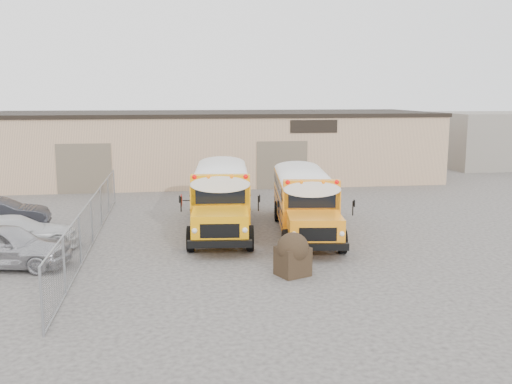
{
  "coord_description": "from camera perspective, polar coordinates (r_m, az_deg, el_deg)",
  "views": [
    {
      "loc": [
        -2.75,
        -19.8,
        5.88
      ],
      "look_at": [
        0.86,
        4.83,
        1.6
      ],
      "focal_mm": 40.0,
      "sensor_mm": 36.0,
      "label": 1
    }
  ],
  "objects": [
    {
      "name": "school_bus_left",
      "position": [
        31.08,
        -3.38,
        1.87
      ],
      "size": [
        3.41,
        9.78,
        2.81
      ],
      "color": "#F9A00B",
      "rests_on": "ground"
    },
    {
      "name": "school_bus_right",
      "position": [
        30.24,
        3.81,
        1.47
      ],
      "size": [
        3.35,
        9.28,
        2.65
      ],
      "color": "orange",
      "rests_on": "ground"
    },
    {
      "name": "tarp_bundle",
      "position": [
        18.77,
        3.7,
        -6.16
      ],
      "size": [
        1.23,
        1.18,
        1.44
      ],
      "color": "black",
      "rests_on": "ground"
    },
    {
      "name": "distant_building_right",
      "position": [
        51.45,
        23.1,
        4.88
      ],
      "size": [
        10.0,
        8.0,
        4.4
      ],
      "primitive_type": "cube",
      "color": "gray",
      "rests_on": "ground"
    },
    {
      "name": "car_silver",
      "position": [
        21.36,
        -23.9,
        -4.96
      ],
      "size": [
        4.74,
        2.58,
        1.53
      ],
      "primitive_type": "imported",
      "rotation": [
        0.0,
        0.0,
        1.39
      ],
      "color": "#A6A6AB",
      "rests_on": "ground"
    },
    {
      "name": "warehouse",
      "position": [
        40.04,
        -4.39,
        4.7
      ],
      "size": [
        30.2,
        10.2,
        4.67
      ],
      "color": "tan",
      "rests_on": "ground"
    },
    {
      "name": "ground",
      "position": [
        20.84,
        -0.41,
        -6.64
      ],
      "size": [
        120.0,
        120.0,
        0.0
      ],
      "primitive_type": "plane",
      "color": "#3E3B39",
      "rests_on": "ground"
    },
    {
      "name": "chainlink_fence",
      "position": [
        23.56,
        -16.09,
        -2.83
      ],
      "size": [
        0.07,
        18.07,
        1.81
      ],
      "color": "gray",
      "rests_on": "ground"
    },
    {
      "name": "car_white",
      "position": [
        23.51,
        -22.9,
        -3.83
      ],
      "size": [
        4.94,
        2.9,
        1.34
      ],
      "primitive_type": "imported",
      "rotation": [
        0.0,
        0.0,
        1.8
      ],
      "color": "silver",
      "rests_on": "ground"
    }
  ]
}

